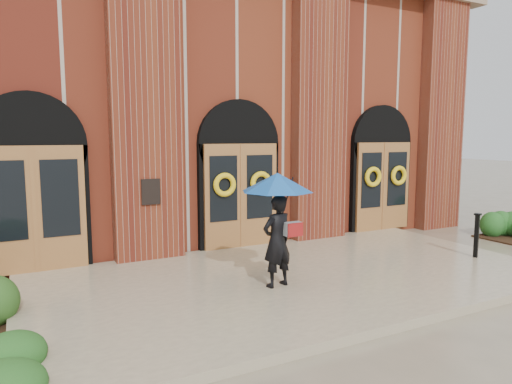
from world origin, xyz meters
TOP-DOWN VIEW (x-y plane):
  - ground at (0.00, 0.00)m, footprint 90.00×90.00m
  - landing at (0.00, 0.15)m, footprint 10.00×5.30m
  - church_building at (0.00, 8.78)m, footprint 16.20×12.53m
  - man_with_umbrella at (-0.71, -0.27)m, footprint 1.49×1.49m
  - metal_post at (4.20, -0.60)m, footprint 0.17×0.17m

SIDE VIEW (x-z plane):
  - ground at x=0.00m, z-range 0.00..0.00m
  - landing at x=0.00m, z-range 0.00..0.15m
  - metal_post at x=4.20m, z-range 0.17..1.16m
  - man_with_umbrella at x=-0.71m, z-range 0.56..2.60m
  - church_building at x=0.00m, z-range 0.00..7.00m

